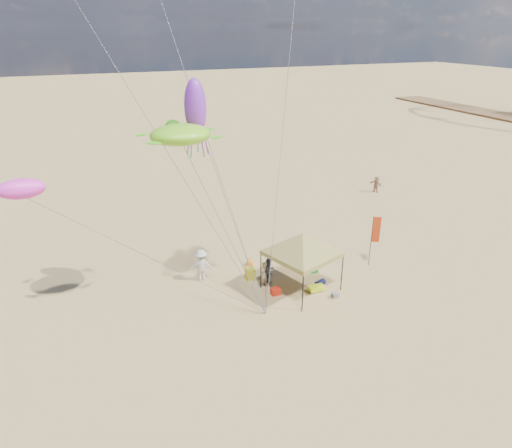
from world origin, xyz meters
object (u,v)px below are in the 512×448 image
Objects in this scene: person_near_a at (264,274)px; person_far_c at (376,184)px; feather_flag at (375,233)px; beach_cart at (316,288)px; chair_yellow at (250,274)px; cooler_red at (276,291)px; cooler_blue at (314,257)px; chair_green at (313,266)px; canopy_tent at (303,236)px; person_near_c at (201,265)px; person_near_b at (269,271)px.

person_near_a is 19.13m from person_far_c.
feather_flag is 3.66× the size of beach_cart.
cooler_red is at bearing -71.89° from chair_yellow.
cooler_blue is at bearing -66.45° from person_far_c.
chair_green is at bearing 144.39° from person_near_a.
cooler_red is (-1.53, 0.01, -3.11)m from canopy_tent.
cooler_red is at bearing -67.38° from person_far_c.
canopy_tent reaches higher than person_far_c.
person_near_c is 20.74m from person_far_c.
person_near_b is at bearing -49.26° from chair_yellow.
cooler_blue is 4.65m from chair_yellow.
person_near_a is (-2.51, 1.65, 0.56)m from beach_cart.
cooler_blue is 0.77× the size of chair_yellow.
beach_cart is 0.47× the size of person_near_c.
cooler_blue is at bearing -5.88° from person_near_b.
person_near_a reaches higher than cooler_red.
canopy_tent is 11.28× the size of cooler_blue.
cooler_blue is at bearing -168.36° from person_near_c.
cooler_blue is at bearing 146.97° from feather_flag.
feather_flag is at bearing 6.42° from cooler_red.
person_near_c is at bearing 147.11° from canopy_tent.
chair_green is 3.46m from person_near_a.
chair_yellow is (-4.61, -0.65, 0.16)m from cooler_blue.
canopy_tent is 3.73× the size of person_near_b.
chair_yellow is at bearing 173.24° from person_near_c.
person_near_a is at bearing 148.90° from canopy_tent.
person_far_c is (8.52, 11.19, -1.46)m from feather_flag.
person_near_a is 0.80× the size of person_near_c.
chair_green is 0.43× the size of person_near_b.
chair_green is at bearing -121.76° from cooler_blue.
person_near_c reaches higher than person_near_a.
person_far_c is (11.53, 9.23, 0.54)m from cooler_blue.
person_near_c is (-7.23, 0.38, 0.77)m from cooler_blue.
cooler_red is 1.32m from person_near_b.
person_near_a reaches higher than cooler_blue.
chair_green is 0.48× the size of person_far_c.
feather_flag is 6.09× the size of cooler_red.
canopy_tent reaches higher than person_near_a.
person_near_a is (-0.28, 1.08, 0.57)m from cooler_red.
cooler_red and cooler_blue have the same top height.
person_near_c is (-10.23, 2.33, -1.23)m from feather_flag.
person_near_b is at bearing 164.89° from person_near_c.
chair_yellow is at bearing 137.60° from beach_cart.
person_near_a is (-4.20, -1.66, 0.57)m from cooler_blue.
canopy_tent is 3.47m from cooler_red.
canopy_tent is at bearing 161.75° from person_near_c.
person_near_c is (-3.42, 1.95, 0.14)m from person_near_b.
chair_yellow is (-7.61, 1.31, -1.84)m from feather_flag.
canopy_tent is 1.85× the size of feather_flag.
cooler_red is at bearing -173.58° from feather_flag.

